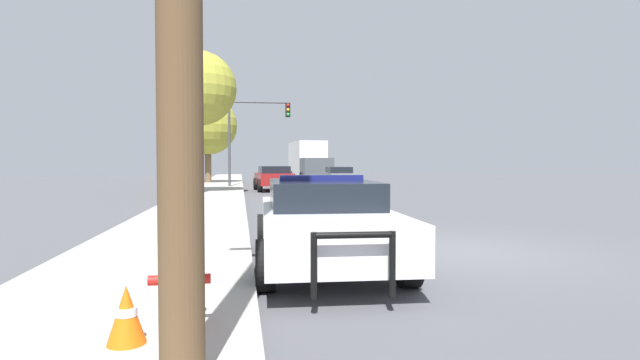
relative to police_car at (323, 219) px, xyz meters
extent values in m
plane|color=#4F4F54|center=(2.51, 0.73, -0.71)|extent=(110.00, 110.00, 0.00)
cube|color=#A3A099|center=(-2.59, 0.73, -0.64)|extent=(3.00, 110.00, 0.13)
cube|color=white|center=(0.00, -0.05, -0.10)|extent=(2.04, 4.95, 0.58)
cube|color=black|center=(0.01, 0.19, 0.39)|extent=(1.69, 2.60, 0.40)
cylinder|color=black|center=(0.84, -1.60, -0.38)|extent=(0.27, 0.66, 0.65)
cylinder|color=black|center=(-0.97, -1.52, -0.38)|extent=(0.27, 0.66, 0.65)
cylinder|color=black|center=(0.96, 1.42, -0.38)|extent=(0.27, 0.66, 0.65)
cylinder|color=black|center=(-0.84, 1.50, -0.38)|extent=(0.27, 0.66, 0.65)
cylinder|color=black|center=(0.31, -2.62, -0.18)|extent=(0.07, 0.07, 0.69)
cylinder|color=black|center=(-0.52, -2.59, -0.18)|extent=(0.07, 0.07, 0.69)
cylinder|color=black|center=(-0.11, -2.61, 0.13)|extent=(0.88, 0.11, 0.07)
cube|color=navy|center=(0.01, 0.19, 0.64)|extent=(1.33, 0.25, 0.09)
cube|color=navy|center=(0.92, -0.09, -0.07)|extent=(0.15, 3.51, 0.16)
cylinder|color=red|center=(-1.80, -3.10, -0.23)|extent=(0.22, 0.22, 0.70)
sphere|color=red|center=(-1.80, -3.10, 0.15)|extent=(0.24, 0.24, 0.24)
cylinder|color=red|center=(-2.00, -3.10, -0.16)|extent=(0.16, 0.09, 0.09)
cylinder|color=red|center=(-1.61, -3.10, -0.16)|extent=(0.16, 0.09, 0.09)
cylinder|color=#424247|center=(-1.93, 24.06, 2.12)|extent=(0.16, 0.16, 5.40)
cylinder|color=#424247|center=(-0.09, 24.06, 4.68)|extent=(3.67, 0.11, 0.11)
cube|color=black|center=(1.74, 24.06, 4.23)|extent=(0.30, 0.24, 0.90)
sphere|color=red|center=(1.74, 23.93, 4.53)|extent=(0.20, 0.20, 0.20)
sphere|color=orange|center=(1.74, 23.93, 4.23)|extent=(0.20, 0.20, 0.20)
sphere|color=green|center=(1.74, 23.93, 3.93)|extent=(0.20, 0.20, 0.20)
cube|color=slate|center=(5.05, 23.90, -0.07)|extent=(1.79, 4.04, 0.58)
cube|color=black|center=(5.06, 24.10, 0.41)|extent=(1.51, 2.12, 0.39)
cylinder|color=black|center=(5.85, 22.64, -0.37)|extent=(0.26, 0.68, 0.68)
cylinder|color=black|center=(4.19, 22.68, -0.37)|extent=(0.26, 0.68, 0.68)
cylinder|color=black|center=(5.91, 25.12, -0.37)|extent=(0.26, 0.68, 0.68)
cylinder|color=black|center=(4.25, 25.16, -0.37)|extent=(0.26, 0.68, 0.68)
cube|color=maroon|center=(0.59, 20.45, -0.03)|extent=(2.05, 4.06, 0.66)
cube|color=black|center=(0.60, 20.25, 0.49)|extent=(1.68, 2.15, 0.39)
cylinder|color=black|center=(-0.37, 21.63, -0.35)|extent=(0.28, 0.72, 0.70)
cylinder|color=black|center=(1.42, 21.73, -0.35)|extent=(0.28, 0.72, 0.70)
cylinder|color=black|center=(-0.23, 19.18, -0.35)|extent=(0.28, 0.72, 0.70)
cylinder|color=black|center=(1.55, 19.28, -0.35)|extent=(0.28, 0.72, 0.70)
cube|color=#474C51|center=(4.64, 30.86, 0.48)|extent=(2.45, 2.26, 1.54)
cube|color=white|center=(4.39, 34.61, 1.19)|extent=(2.68, 5.56, 2.94)
cylinder|color=black|center=(5.76, 31.15, -0.28)|extent=(0.34, 0.86, 0.85)
cylinder|color=black|center=(3.50, 30.99, -0.28)|extent=(0.34, 0.86, 0.85)
cylinder|color=black|center=(5.45, 35.70, -0.28)|extent=(0.34, 0.86, 0.85)
cylinder|color=black|center=(3.19, 35.54, -0.28)|extent=(0.34, 0.86, 0.85)
cylinder|color=brown|center=(-3.60, 30.01, 0.93)|extent=(0.48, 0.48, 3.01)
sphere|color=#999933|center=(-3.60, 30.01, 3.61)|extent=(4.27, 4.27, 4.27)
cylinder|color=brown|center=(-3.23, 17.50, 1.47)|extent=(0.40, 0.40, 4.09)
sphere|color=#999933|center=(-3.23, 17.50, 4.52)|extent=(3.64, 3.64, 3.64)
cone|color=orange|center=(-2.18, -3.48, -0.34)|extent=(0.31, 0.31, 0.47)
cylinder|color=white|center=(-2.18, -3.48, -0.32)|extent=(0.17, 0.17, 0.07)
camera|label=1|loc=(-1.27, -7.63, 0.88)|focal=28.00mm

